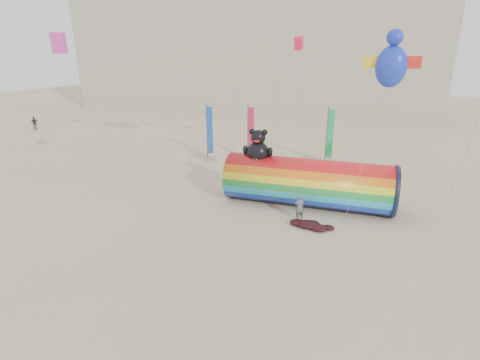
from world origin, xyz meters
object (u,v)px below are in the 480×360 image
(hotel_building, at_px, (251,48))
(kite_handler, at_px, (299,208))
(fabric_bundle, at_px, (311,225))
(windsock_assembly, at_px, (308,181))

(hotel_building, height_order, kite_handler, hotel_building)
(fabric_bundle, bearing_deg, hotel_building, 110.74)
(kite_handler, relative_size, fabric_bundle, 0.64)
(hotel_building, xyz_separation_m, fabric_bundle, (16.93, -44.72, -10.14))
(kite_handler, bearing_deg, fabric_bundle, 96.62)
(fabric_bundle, bearing_deg, kite_handler, 135.57)
(kite_handler, distance_m, fabric_bundle, 1.33)
(hotel_building, distance_m, kite_handler, 47.73)
(hotel_building, relative_size, windsock_assembly, 5.52)
(hotel_building, bearing_deg, kite_handler, -69.85)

